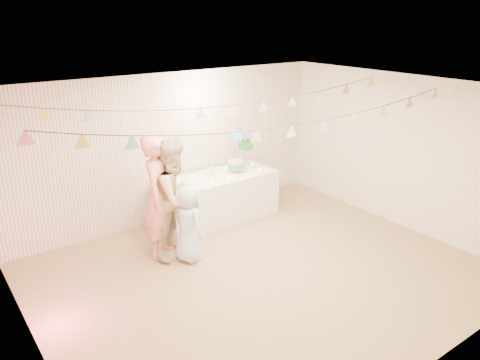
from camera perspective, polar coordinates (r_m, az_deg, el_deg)
floor at (r=6.84m, az=2.65°, el=-11.29°), size 6.00×6.00×0.00m
ceiling at (r=5.94m, az=3.05°, el=10.74°), size 6.00×6.00×0.00m
back_wall at (r=8.27m, az=-8.11°, el=3.92°), size 6.00×6.00×0.00m
front_wall at (r=4.78m, az=22.23°, el=-9.61°), size 6.00×6.00×0.00m
left_wall at (r=5.11m, az=-24.67°, el=-8.02°), size 5.00×5.00×0.00m
right_wall at (r=8.40m, az=19.02°, el=3.28°), size 5.00×5.00×0.00m
table at (r=8.40m, az=-2.76°, el=-2.10°), size 2.15×0.86×0.81m
cake_stand at (r=8.50m, az=0.07°, el=3.34°), size 0.67×0.40×0.75m
cake_bottom at (r=8.46m, az=-0.51°, el=1.19°), size 0.31×0.31×0.15m
cake_middle at (r=8.68m, az=0.68°, el=3.54°), size 0.27×0.27×0.22m
cake_top_tier at (r=8.38m, az=-0.14°, el=4.86°), size 0.25×0.25×0.19m
platter at (r=7.95m, az=-6.14°, el=-0.75°), size 0.35×0.35×0.02m
posy at (r=8.26m, az=-3.39°, el=0.67°), size 0.15×0.15×0.17m
person_adult_a at (r=7.04m, az=-9.82°, el=-2.02°), size 0.80×0.82×1.90m
person_adult_b at (r=7.06m, az=-7.93°, el=-2.22°), size 1.12×1.07×1.82m
person_child at (r=6.97m, az=-6.37°, el=-5.32°), size 0.45×0.62×1.18m
bunting_back at (r=6.86m, az=-2.87°, el=9.84°), size 5.60×1.10×0.40m
bunting_front at (r=5.84m, az=4.24°, el=7.77°), size 5.60×0.90×0.36m
tealight_0 at (r=7.75m, az=-7.13°, el=-0.84°), size 0.04×0.04×0.03m
tealight_1 at (r=8.23m, az=-5.53°, el=0.46°), size 0.04×0.04×0.03m
tealight_2 at (r=8.14m, az=-1.36°, el=0.33°), size 0.04×0.04×0.03m
tealight_3 at (r=8.61m, az=-1.67°, el=1.44°), size 0.04×0.04×0.03m
tealight_4 at (r=8.57m, az=2.44°, el=1.34°), size 0.04×0.04×0.03m
tealight_5 at (r=8.87m, az=1.52°, el=1.98°), size 0.04×0.04×0.03m
tealight_6 at (r=7.93m, az=-3.38°, el=-0.22°), size 0.04×0.04×0.03m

